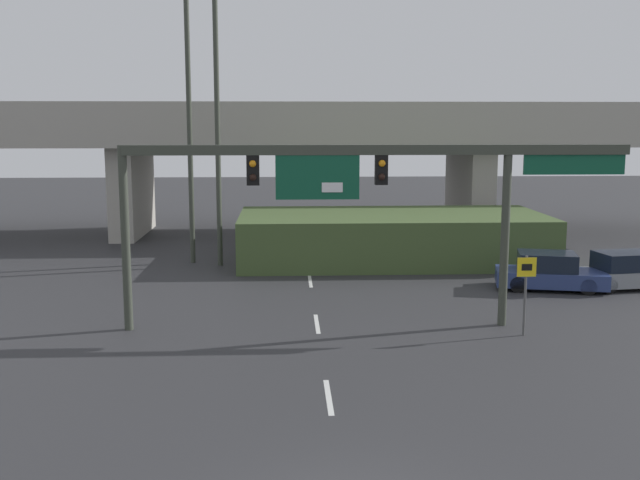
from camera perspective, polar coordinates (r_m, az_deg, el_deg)
The scene contains 9 objects.
lane_markings at distance 28.36m, azimuth -0.52°, elevation -4.59°, with size 0.14×36.02×0.01m.
signal_gantry at distance 23.94m, azimuth 3.05°, elevation 4.61°, with size 16.30×0.44×5.95m.
speed_limit_sign at distance 24.23m, azimuth 15.40°, elevation -3.25°, with size 0.60×0.11×2.55m.
highway_light_pole_near at distance 35.82m, azimuth -10.02°, elevation 12.27°, with size 0.70×0.36×16.84m.
highway_light_pole_far at distance 34.88m, azimuth -7.84°, elevation 9.20°, with size 0.70×0.36×12.93m.
overpass_bridge at distance 44.74m, azimuth -1.36°, elevation 7.66°, with size 47.63×8.83×7.74m.
grass_embankment at distance 36.30m, azimuth 5.46°, elevation 0.21°, with size 14.58×6.86×2.30m.
parked_sedan_near_right at distance 31.46m, azimuth 17.08°, elevation -2.37°, with size 4.60×2.79×1.49m.
parked_sedan_mid_right at distance 32.77m, azimuth 22.48°, elevation -2.23°, with size 4.78×2.40×1.48m.
Camera 1 is at (-1.02, -11.83, 6.66)m, focal length 42.00 mm.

